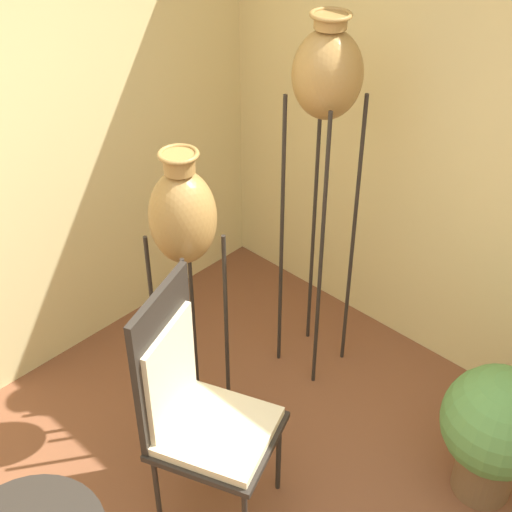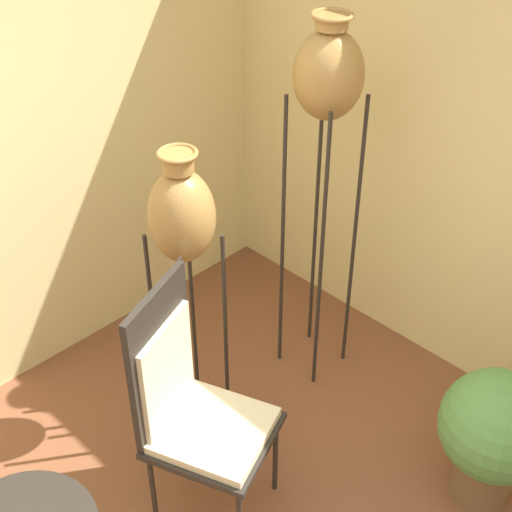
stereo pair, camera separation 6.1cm
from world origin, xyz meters
name	(u,v)px [view 1 (the left image)]	position (x,y,z in m)	size (l,w,h in m)	color
vase_stand_tall	(327,84)	(1.45, 0.91, 1.66)	(0.32, 0.32, 1.97)	#28231E
vase_stand_medium	(183,221)	(0.70, 1.06, 1.21)	(0.30, 0.30, 1.54)	#28231E
chair	(194,403)	(0.36, 0.66, 0.65)	(0.61, 0.62, 1.20)	#28231E
potted_plant	(496,428)	(1.32, -0.25, 0.41)	(0.51, 0.51, 0.71)	brown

